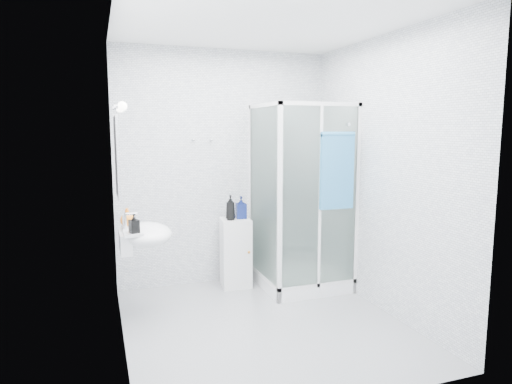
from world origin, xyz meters
name	(u,v)px	position (x,y,z in m)	size (l,w,h in m)	color
room	(264,180)	(0.00, 0.00, 1.30)	(2.40, 2.60, 2.60)	white
shower_enclosure	(297,248)	(0.67, 0.77, 0.45)	(0.90, 0.95, 2.00)	white
wall_basin	(143,235)	(-0.99, 0.45, 0.80)	(0.46, 0.56, 0.35)	white
mirror	(117,157)	(-1.19, 0.45, 1.50)	(0.02, 0.60, 0.70)	white
vanity_lights	(121,107)	(-1.14, 0.45, 1.92)	(0.10, 0.40, 0.08)	silver
wall_hooks	(202,140)	(-0.25, 1.26, 1.62)	(0.23, 0.06, 0.03)	silver
storage_cabinet	(236,253)	(0.06, 1.06, 0.38)	(0.34, 0.35, 0.76)	white
hand_towel	(337,169)	(0.91, 0.36, 1.34)	(0.36, 0.05, 0.77)	teal
shampoo_bottle_a	(230,208)	(-0.01, 1.02, 0.90)	(0.10, 0.11, 0.27)	black
shampoo_bottle_b	(241,207)	(0.13, 1.06, 0.88)	(0.11, 0.11, 0.25)	#0E1A54
soap_dispenser_orange	(127,217)	(-1.11, 0.57, 0.94)	(0.13, 0.13, 0.16)	orange
soap_dispenser_black	(134,223)	(-1.07, 0.26, 0.94)	(0.07, 0.08, 0.16)	black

